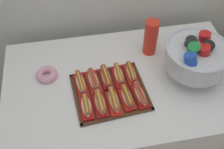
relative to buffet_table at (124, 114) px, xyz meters
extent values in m
plane|color=#7A6B5B|center=(0.00, 0.00, -0.40)|extent=(10.00, 10.00, 0.00)
cube|color=white|center=(0.00, 0.00, 0.00)|extent=(1.43, 0.87, 0.72)
cylinder|color=black|center=(-0.60, 0.32, -0.38)|extent=(0.05, 0.05, 0.04)
cylinder|color=black|center=(0.60, 0.32, -0.38)|extent=(0.05, 0.05, 0.04)
cube|color=#472B19|center=(-0.11, -0.08, 0.36)|extent=(0.43, 0.39, 0.01)
cube|color=#472B19|center=(-0.09, -0.25, 0.37)|extent=(0.40, 0.05, 0.01)
cube|color=#472B19|center=(-0.12, 0.10, 0.37)|extent=(0.40, 0.05, 0.01)
cube|color=#472B19|center=(-0.30, -0.09, 0.37)|extent=(0.04, 0.36, 0.01)
cube|color=#472B19|center=(0.09, -0.06, 0.37)|extent=(0.04, 0.36, 0.01)
cube|color=red|center=(-0.25, -0.17, 0.37)|extent=(0.07, 0.16, 0.02)
ellipsoid|color=beige|center=(-0.25, -0.17, 0.40)|extent=(0.06, 0.14, 0.04)
cylinder|color=#9E4C38|center=(-0.25, -0.17, 0.41)|extent=(0.03, 0.13, 0.03)
cylinder|color=yellow|center=(-0.25, -0.17, 0.42)|extent=(0.01, 0.11, 0.01)
cube|color=#B21414|center=(-0.18, -0.16, 0.37)|extent=(0.08, 0.17, 0.02)
ellipsoid|color=tan|center=(-0.18, -0.16, 0.40)|extent=(0.06, 0.15, 0.04)
cylinder|color=#A8563D|center=(-0.18, -0.16, 0.41)|extent=(0.04, 0.15, 0.03)
cylinder|color=yellow|center=(-0.18, -0.16, 0.43)|extent=(0.02, 0.13, 0.01)
cube|color=red|center=(-0.10, -0.16, 0.37)|extent=(0.07, 0.18, 0.02)
ellipsoid|color=tan|center=(-0.10, -0.16, 0.40)|extent=(0.06, 0.17, 0.04)
cylinder|color=#A8563D|center=(-0.10, -0.16, 0.41)|extent=(0.04, 0.16, 0.03)
cylinder|color=yellow|center=(-0.10, -0.16, 0.42)|extent=(0.01, 0.13, 0.01)
cube|color=red|center=(-0.03, -0.15, 0.37)|extent=(0.08, 0.16, 0.02)
ellipsoid|color=beige|center=(-0.03, -0.15, 0.40)|extent=(0.06, 0.15, 0.04)
cylinder|color=brown|center=(-0.03, -0.15, 0.41)|extent=(0.05, 0.15, 0.03)
cylinder|color=yellow|center=(-0.03, -0.15, 0.43)|extent=(0.02, 0.12, 0.01)
cube|color=#B21414|center=(0.05, -0.15, 0.37)|extent=(0.08, 0.18, 0.02)
ellipsoid|color=#E0BC7F|center=(0.05, -0.15, 0.40)|extent=(0.06, 0.16, 0.04)
cylinder|color=#A8563D|center=(0.05, -0.15, 0.41)|extent=(0.05, 0.15, 0.03)
cylinder|color=red|center=(0.05, -0.15, 0.42)|extent=(0.02, 0.13, 0.01)
cube|color=red|center=(-0.26, -0.01, 0.37)|extent=(0.08, 0.18, 0.02)
ellipsoid|color=#E0BC7F|center=(-0.26, -0.01, 0.39)|extent=(0.07, 0.17, 0.04)
cylinder|color=#9E4C38|center=(-0.26, -0.01, 0.41)|extent=(0.05, 0.17, 0.03)
cylinder|color=yellow|center=(-0.26, -0.01, 0.42)|extent=(0.02, 0.14, 0.01)
cube|color=red|center=(-0.19, 0.00, 0.37)|extent=(0.08, 0.18, 0.02)
ellipsoid|color=#E0BC7F|center=(-0.19, 0.00, 0.40)|extent=(0.07, 0.17, 0.04)
cylinder|color=#A8563D|center=(-0.19, 0.00, 0.41)|extent=(0.05, 0.15, 0.03)
cylinder|color=red|center=(-0.19, 0.00, 0.42)|extent=(0.02, 0.13, 0.01)
cube|color=red|center=(-0.12, 0.01, 0.37)|extent=(0.07, 0.18, 0.02)
ellipsoid|color=beige|center=(-0.12, 0.01, 0.40)|extent=(0.06, 0.16, 0.04)
cylinder|color=brown|center=(-0.12, 0.01, 0.41)|extent=(0.05, 0.16, 0.03)
cylinder|color=yellow|center=(-0.12, 0.01, 0.43)|extent=(0.02, 0.14, 0.01)
cube|color=red|center=(-0.04, 0.01, 0.37)|extent=(0.06, 0.17, 0.02)
ellipsoid|color=beige|center=(-0.04, 0.01, 0.40)|extent=(0.05, 0.16, 0.04)
cylinder|color=#A8563D|center=(-0.04, 0.01, 0.41)|extent=(0.03, 0.15, 0.03)
cylinder|color=yellow|center=(-0.04, 0.01, 0.42)|extent=(0.01, 0.13, 0.01)
cube|color=red|center=(0.03, 0.02, 0.37)|extent=(0.06, 0.16, 0.02)
ellipsoid|color=tan|center=(0.03, 0.02, 0.39)|extent=(0.05, 0.15, 0.04)
cylinder|color=brown|center=(0.03, 0.02, 0.41)|extent=(0.03, 0.15, 0.03)
cylinder|color=yellow|center=(0.03, 0.02, 0.42)|extent=(0.01, 0.13, 0.01)
cylinder|color=silver|center=(0.40, -0.02, 0.37)|extent=(0.18, 0.18, 0.02)
cone|color=silver|center=(0.40, -0.02, 0.41)|extent=(0.06, 0.06, 0.07)
cylinder|color=silver|center=(0.40, -0.02, 0.50)|extent=(0.35, 0.35, 0.12)
torus|color=silver|center=(0.40, -0.02, 0.57)|extent=(0.36, 0.36, 0.02)
cylinder|color=black|center=(0.43, -0.03, 0.55)|extent=(0.09, 0.12, 0.14)
cylinder|color=red|center=(0.45, 0.04, 0.55)|extent=(0.08, 0.07, 0.13)
cylinder|color=black|center=(0.36, 0.02, 0.55)|extent=(0.09, 0.10, 0.15)
cylinder|color=#197A33|center=(0.36, -0.03, 0.55)|extent=(0.10, 0.10, 0.14)
cylinder|color=#1E47B2|center=(0.32, -0.12, 0.55)|extent=(0.11, 0.12, 0.14)
cylinder|color=red|center=(0.41, -0.06, 0.55)|extent=(0.10, 0.08, 0.13)
cylinder|color=red|center=(0.20, 0.21, 0.42)|extent=(0.08, 0.08, 0.13)
cylinder|color=red|center=(0.20, 0.21, 0.44)|extent=(0.08, 0.08, 0.13)
cylinder|color=red|center=(0.20, 0.21, 0.47)|extent=(0.08, 0.08, 0.13)
cylinder|color=red|center=(0.20, 0.21, 0.49)|extent=(0.08, 0.08, 0.13)
cylinder|color=red|center=(0.20, 0.21, 0.51)|extent=(0.08, 0.08, 0.13)
cylinder|color=red|center=(0.20, 0.21, 0.53)|extent=(0.09, 0.09, 0.13)
torus|color=pink|center=(-0.45, 0.11, 0.38)|extent=(0.13, 0.13, 0.04)
camera|label=1|loc=(-0.27, -1.03, 1.61)|focal=44.62mm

